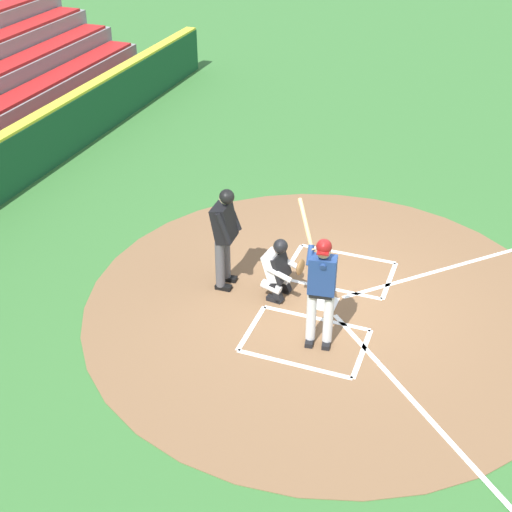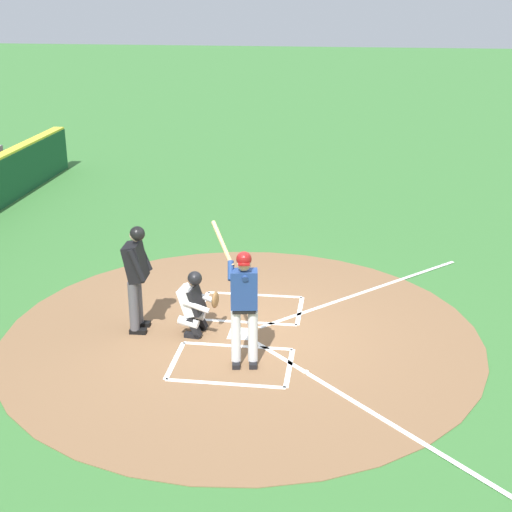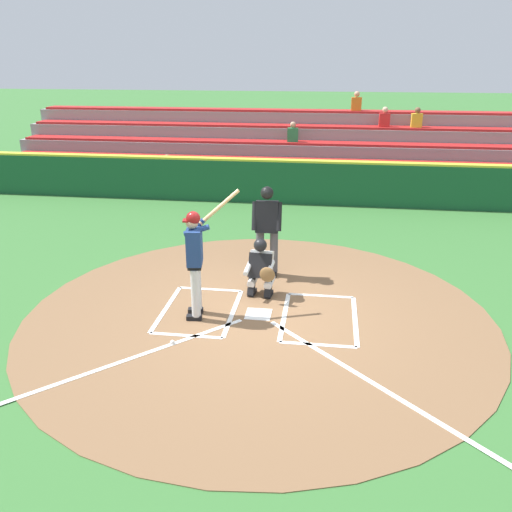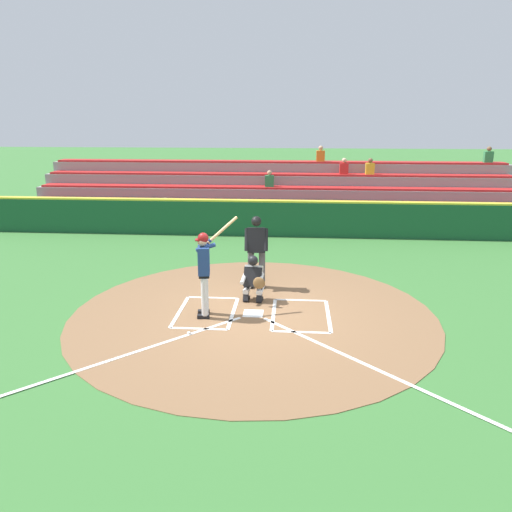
{
  "view_description": "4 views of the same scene",
  "coord_description": "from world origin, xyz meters",
  "views": [
    {
      "loc": [
        9.26,
        2.24,
        6.93
      ],
      "look_at": [
        0.4,
        -1.06,
        0.95
      ],
      "focal_mm": 48.92,
      "sensor_mm": 36.0,
      "label": 1
    },
    {
      "loc": [
        10.88,
        1.69,
        5.54
      ],
      "look_at": [
        -0.55,
        0.17,
        1.22
      ],
      "focal_mm": 51.04,
      "sensor_mm": 36.0,
      "label": 2
    },
    {
      "loc": [
        -1.08,
        8.13,
        4.21
      ],
      "look_at": [
        0.15,
        -0.74,
        0.8
      ],
      "focal_mm": 37.19,
      "sensor_mm": 36.0,
      "label": 3
    },
    {
      "loc": [
        -0.86,
        10.07,
        4.2
      ],
      "look_at": [
        0.04,
        -1.27,
        0.98
      ],
      "focal_mm": 34.51,
      "sensor_mm": 36.0,
      "label": 4
    }
  ],
  "objects": [
    {
      "name": "catcher",
      "position": [
        0.06,
        -0.78,
        0.59
      ],
      "size": [
        0.59,
        0.66,
        1.13
      ],
      "color": "black",
      "rests_on": "ground"
    },
    {
      "name": "plate_umpire",
      "position": [
        0.07,
        -1.75,
        1.08
      ],
      "size": [
        0.59,
        0.43,
        1.86
      ],
      "color": "#4C4C51",
      "rests_on": "ground"
    },
    {
      "name": "ground_plane",
      "position": [
        0.0,
        0.0,
        0.0
      ],
      "size": [
        120.0,
        120.0,
        0.0
      ],
      "primitive_type": "plane",
      "color": "#387033"
    },
    {
      "name": "baseball",
      "position": [
        1.19,
        1.18,
        0.04
      ],
      "size": [
        0.07,
        0.07,
        0.07
      ],
      "primitive_type": "sphere",
      "color": "white",
      "rests_on": "ground"
    },
    {
      "name": "backstop_wall",
      "position": [
        0.0,
        -7.5,
        0.65
      ],
      "size": [
        22.0,
        0.36,
        1.31
      ],
      "color": "#19512D",
      "rests_on": "ground"
    },
    {
      "name": "batter",
      "position": [
        1.03,
        0.19,
        1.1
      ],
      "size": [
        0.87,
        0.83,
        2.13
      ],
      "color": "silver",
      "rests_on": "ground"
    },
    {
      "name": "dirt_circle",
      "position": [
        0.0,
        0.0,
        0.01
      ],
      "size": [
        8.0,
        8.0,
        0.01
      ],
      "primitive_type": "cylinder",
      "color": "brown",
      "rests_on": "ground"
    },
    {
      "name": "home_plate_and_chalk",
      "position": [
        0.0,
        0.88,
        0.01
      ],
      "size": [
        7.93,
        4.91,
        0.01
      ],
      "color": "white",
      "rests_on": "dirt_circle"
    },
    {
      "name": "bleacher_stand",
      "position": [
        -0.0,
        -10.76,
        0.85
      ],
      "size": [
        20.0,
        4.25,
        3.0
      ],
      "color": "gray",
      "rests_on": "ground"
    }
  ]
}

